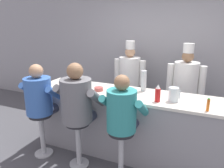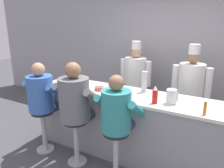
{
  "view_description": "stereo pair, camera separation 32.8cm",
  "coord_description": "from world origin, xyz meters",
  "px_view_note": "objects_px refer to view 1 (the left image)",
  "views": [
    {
      "loc": [
        0.98,
        -2.57,
        2.03
      ],
      "look_at": [
        -0.3,
        0.32,
        1.12
      ],
      "focal_mm": 35.0,
      "sensor_mm": 36.0,
      "label": 1
    },
    {
      "loc": [
        1.27,
        -2.43,
        2.03
      ],
      "look_at": [
        -0.3,
        0.32,
        1.12
      ],
      "focal_mm": 35.0,
      "sensor_mm": 36.0,
      "label": 2
    }
  ],
  "objects_px": {
    "cereal_bowl": "(99,89)",
    "cook_in_whites_near": "(129,79)",
    "diner_seated_teal": "(122,114)",
    "hot_sauce_bottle_orange": "(208,105)",
    "cook_in_whites_far": "(185,87)",
    "diner_seated_grey": "(78,103)",
    "diner_seated_blue": "(40,99)",
    "ketchup_bottle_red": "(158,94)",
    "coffee_mug_tan": "(63,81)",
    "water_pitcher_clear": "(173,94)",
    "breakfast_plate": "(69,87)",
    "cup_stack_steel": "(144,81)"
  },
  "relations": [
    {
      "from": "diner_seated_grey",
      "to": "diner_seated_blue",
      "type": "bearing_deg",
      "value": -179.68
    },
    {
      "from": "cup_stack_steel",
      "to": "cook_in_whites_near",
      "type": "distance_m",
      "value": 1.11
    },
    {
      "from": "diner_seated_grey",
      "to": "cook_in_whites_far",
      "type": "height_order",
      "value": "cook_in_whites_far"
    },
    {
      "from": "water_pitcher_clear",
      "to": "diner_seated_grey",
      "type": "bearing_deg",
      "value": -159.31
    },
    {
      "from": "hot_sauce_bottle_orange",
      "to": "cup_stack_steel",
      "type": "relative_size",
      "value": 0.5
    },
    {
      "from": "cereal_bowl",
      "to": "cook_in_whites_far",
      "type": "xyz_separation_m",
      "value": [
        1.17,
        1.05,
        -0.11
      ]
    },
    {
      "from": "water_pitcher_clear",
      "to": "diner_seated_blue",
      "type": "distance_m",
      "value": 1.93
    },
    {
      "from": "cook_in_whites_near",
      "to": "cook_in_whites_far",
      "type": "bearing_deg",
      "value": -7.94
    },
    {
      "from": "water_pitcher_clear",
      "to": "breakfast_plate",
      "type": "xyz_separation_m",
      "value": [
        -1.64,
        -0.03,
        -0.08
      ]
    },
    {
      "from": "water_pitcher_clear",
      "to": "cereal_bowl",
      "type": "relative_size",
      "value": 1.38
    },
    {
      "from": "cereal_bowl",
      "to": "coffee_mug_tan",
      "type": "relative_size",
      "value": 0.98
    },
    {
      "from": "breakfast_plate",
      "to": "cook_in_whites_near",
      "type": "distance_m",
      "value": 1.39
    },
    {
      "from": "ketchup_bottle_red",
      "to": "diner_seated_grey",
      "type": "relative_size",
      "value": 0.16
    },
    {
      "from": "cup_stack_steel",
      "to": "diner_seated_teal",
      "type": "relative_size",
      "value": 0.22
    },
    {
      "from": "water_pitcher_clear",
      "to": "cook_in_whites_near",
      "type": "xyz_separation_m",
      "value": [
        -1.04,
        1.22,
        -0.18
      ]
    },
    {
      "from": "cup_stack_steel",
      "to": "diner_seated_blue",
      "type": "bearing_deg",
      "value": -151.63
    },
    {
      "from": "cup_stack_steel",
      "to": "diner_seated_teal",
      "type": "bearing_deg",
      "value": -94.34
    },
    {
      "from": "diner_seated_teal",
      "to": "cook_in_whites_far",
      "type": "xyz_separation_m",
      "value": [
        0.6,
        1.52,
        0.01
      ]
    },
    {
      "from": "ketchup_bottle_red",
      "to": "coffee_mug_tan",
      "type": "distance_m",
      "value": 1.7
    },
    {
      "from": "cereal_bowl",
      "to": "cook_in_whites_far",
      "type": "bearing_deg",
      "value": 41.9
    },
    {
      "from": "water_pitcher_clear",
      "to": "diner_seated_blue",
      "type": "height_order",
      "value": "diner_seated_blue"
    },
    {
      "from": "ketchup_bottle_red",
      "to": "cereal_bowl",
      "type": "bearing_deg",
      "value": 173.31
    },
    {
      "from": "cereal_bowl",
      "to": "diner_seated_teal",
      "type": "height_order",
      "value": "diner_seated_teal"
    },
    {
      "from": "coffee_mug_tan",
      "to": "cup_stack_steel",
      "type": "height_order",
      "value": "cup_stack_steel"
    },
    {
      "from": "diner_seated_blue",
      "to": "diner_seated_teal",
      "type": "height_order",
      "value": "diner_seated_blue"
    },
    {
      "from": "diner_seated_grey",
      "to": "diner_seated_teal",
      "type": "xyz_separation_m",
      "value": [
        0.66,
        -0.01,
        -0.04
      ]
    },
    {
      "from": "ketchup_bottle_red",
      "to": "diner_seated_grey",
      "type": "height_order",
      "value": "diner_seated_grey"
    },
    {
      "from": "cook_in_whites_near",
      "to": "diner_seated_blue",
      "type": "bearing_deg",
      "value": -116.1
    },
    {
      "from": "ketchup_bottle_red",
      "to": "cup_stack_steel",
      "type": "xyz_separation_m",
      "value": [
        -0.3,
        0.38,
        0.05
      ]
    },
    {
      "from": "coffee_mug_tan",
      "to": "diner_seated_teal",
      "type": "xyz_separation_m",
      "value": [
        1.33,
        -0.6,
        -0.14
      ]
    },
    {
      "from": "cereal_bowl",
      "to": "cook_in_whites_near",
      "type": "relative_size",
      "value": 0.08
    },
    {
      "from": "diner_seated_blue",
      "to": "coffee_mug_tan",
      "type": "bearing_deg",
      "value": 90.89
    },
    {
      "from": "hot_sauce_bottle_orange",
      "to": "diner_seated_teal",
      "type": "distance_m",
      "value": 1.03
    },
    {
      "from": "cup_stack_steel",
      "to": "coffee_mug_tan",
      "type": "bearing_deg",
      "value": -174.13
    },
    {
      "from": "breakfast_plate",
      "to": "diner_seated_teal",
      "type": "xyz_separation_m",
      "value": [
        1.1,
        -0.43,
        -0.11
      ]
    },
    {
      "from": "hot_sauce_bottle_orange",
      "to": "cook_in_whites_far",
      "type": "distance_m",
      "value": 1.3
    },
    {
      "from": "hot_sauce_bottle_orange",
      "to": "cup_stack_steel",
      "type": "height_order",
      "value": "cup_stack_steel"
    },
    {
      "from": "ketchup_bottle_red",
      "to": "breakfast_plate",
      "type": "height_order",
      "value": "ketchup_bottle_red"
    },
    {
      "from": "diner_seated_blue",
      "to": "cook_in_whites_far",
      "type": "height_order",
      "value": "cook_in_whites_far"
    },
    {
      "from": "diner_seated_blue",
      "to": "breakfast_plate",
      "type": "bearing_deg",
      "value": 62.97
    },
    {
      "from": "cereal_bowl",
      "to": "diner_seated_teal",
      "type": "bearing_deg",
      "value": -39.43
    },
    {
      "from": "diner_seated_teal",
      "to": "cook_in_whites_near",
      "type": "bearing_deg",
      "value": 106.46
    },
    {
      "from": "diner_seated_blue",
      "to": "cereal_bowl",
      "type": "bearing_deg",
      "value": 32.44
    },
    {
      "from": "ketchup_bottle_red",
      "to": "coffee_mug_tan",
      "type": "relative_size",
      "value": 1.69
    },
    {
      "from": "cup_stack_steel",
      "to": "diner_seated_blue",
      "type": "height_order",
      "value": "diner_seated_blue"
    },
    {
      "from": "cereal_bowl",
      "to": "water_pitcher_clear",
      "type": "bearing_deg",
      "value": -0.66
    },
    {
      "from": "cook_in_whites_near",
      "to": "diner_seated_teal",
      "type": "bearing_deg",
      "value": -73.54
    },
    {
      "from": "cup_stack_steel",
      "to": "cook_in_whites_far",
      "type": "distance_m",
      "value": 0.98
    },
    {
      "from": "cup_stack_steel",
      "to": "breakfast_plate",
      "type": "bearing_deg",
      "value": -164.93
    },
    {
      "from": "water_pitcher_clear",
      "to": "diner_seated_blue",
      "type": "xyz_separation_m",
      "value": [
        -1.86,
        -0.46,
        -0.18
      ]
    }
  ]
}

